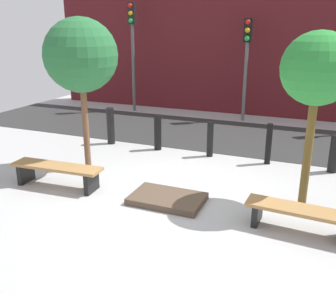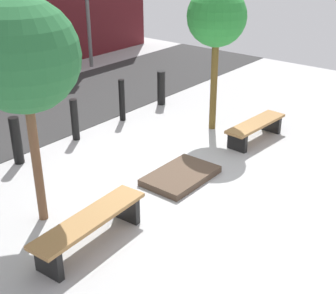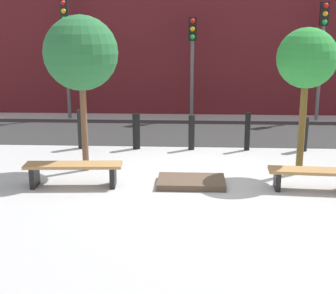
# 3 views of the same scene
# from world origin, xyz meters

# --- Properties ---
(ground_plane) EXTENTS (18.00, 18.00, 0.00)m
(ground_plane) POSITION_xyz_m (0.00, 0.00, 0.00)
(ground_plane) COLOR #AAAAAA
(road_strip) EXTENTS (18.00, 3.67, 0.01)m
(road_strip) POSITION_xyz_m (0.00, 4.82, 0.01)
(road_strip) COLOR #2D2D2D
(road_strip) RESTS_ON ground
(building_facade) EXTENTS (16.20, 0.50, 4.46)m
(building_facade) POSITION_xyz_m (0.00, 8.16, 2.23)
(building_facade) COLOR #511419
(building_facade) RESTS_ON ground
(bench_left) EXTENTS (1.98, 0.58, 0.48)m
(bench_left) POSITION_xyz_m (-2.40, -0.34, 0.35)
(bench_left) COLOR black
(bench_left) RESTS_ON ground
(bench_right) EXTENTS (1.73, 0.55, 0.43)m
(bench_right) POSITION_xyz_m (2.40, -0.34, 0.31)
(bench_right) COLOR black
(bench_right) RESTS_ON ground
(planter_bed) EXTENTS (1.38, 0.89, 0.13)m
(planter_bed) POSITION_xyz_m (0.00, -0.14, 0.06)
(planter_bed) COLOR #4E3D2F
(planter_bed) RESTS_ON ground
(tree_behind_left_bench) EXTENTS (1.61, 1.61, 3.42)m
(tree_behind_left_bench) POSITION_xyz_m (-2.40, 0.78, 2.60)
(tree_behind_left_bench) COLOR brown
(tree_behind_left_bench) RESTS_ON ground
(tree_behind_right_bench) EXTENTS (1.27, 1.27, 3.16)m
(tree_behind_right_bench) POSITION_xyz_m (2.40, 0.78, 2.49)
(tree_behind_right_bench) COLOR brown
(tree_behind_right_bench) RESTS_ON ground
(bollard_far_left) EXTENTS (0.21, 0.21, 1.04)m
(bollard_far_left) POSITION_xyz_m (-2.93, 2.74, 0.52)
(bollard_far_left) COLOR black
(bollard_far_left) RESTS_ON ground
(bollard_left) EXTENTS (0.20, 0.20, 0.95)m
(bollard_left) POSITION_xyz_m (-1.47, 2.74, 0.48)
(bollard_left) COLOR black
(bollard_left) RESTS_ON ground
(bollard_center) EXTENTS (0.16, 0.16, 0.92)m
(bollard_center) POSITION_xyz_m (0.00, 2.74, 0.46)
(bollard_center) COLOR black
(bollard_center) RESTS_ON ground
(bollard_right) EXTENTS (0.14, 0.14, 1.01)m
(bollard_right) POSITION_xyz_m (1.47, 2.74, 0.50)
(bollard_right) COLOR black
(bollard_right) RESTS_ON ground
(bollard_far_right) EXTENTS (0.21, 0.21, 0.88)m
(bollard_far_right) POSITION_xyz_m (2.93, 2.74, 0.44)
(bollard_far_right) COLOR black
(bollard_far_right) RESTS_ON ground
(traffic_light_west) EXTENTS (0.28, 0.27, 4.07)m
(traffic_light_west) POSITION_xyz_m (-4.35, 6.94, 2.79)
(traffic_light_west) COLOR #4E4E4E
(traffic_light_west) RESTS_ON ground
(traffic_light_mid_west) EXTENTS (0.28, 0.27, 3.49)m
(traffic_light_mid_west) POSITION_xyz_m (0.00, 6.94, 2.42)
(traffic_light_mid_west) COLOR #575757
(traffic_light_mid_west) RESTS_ON ground
(traffic_light_mid_east) EXTENTS (0.28, 0.27, 3.97)m
(traffic_light_mid_east) POSITION_xyz_m (4.35, 6.94, 2.73)
(traffic_light_mid_east) COLOR #5A5A5A
(traffic_light_mid_east) RESTS_ON ground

